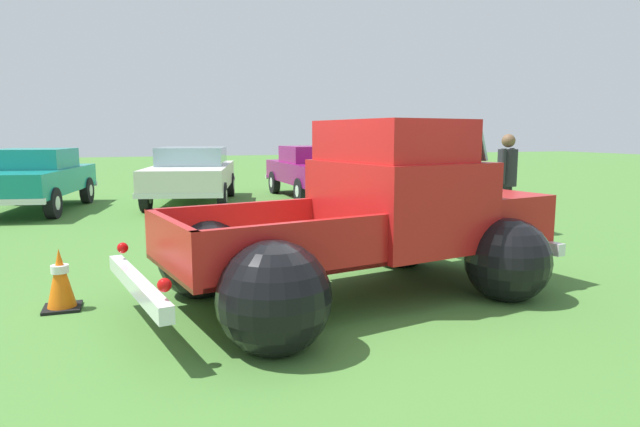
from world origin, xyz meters
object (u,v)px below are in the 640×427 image
(show_car_2, at_px, (315,169))
(show_car_3, at_px, (428,167))
(vintage_pickup_truck, at_px, (379,226))
(show_car_1, at_px, (192,173))
(show_car_0, at_px, (33,177))
(spectator_0, at_px, (507,177))
(lane_cone_1, at_px, (302,230))
(lane_cone_0, at_px, (60,279))

(show_car_2, relative_size, show_car_3, 0.92)
(vintage_pickup_truck, xyz_separation_m, show_car_3, (5.91, 9.08, 0.03))
(vintage_pickup_truck, distance_m, show_car_1, 8.97)
(vintage_pickup_truck, distance_m, show_car_0, 9.84)
(vintage_pickup_truck, xyz_separation_m, spectator_0, (3.67, 2.55, 0.26))
(show_car_0, height_order, show_car_2, same)
(show_car_3, distance_m, lane_cone_1, 8.97)
(show_car_0, bearing_deg, lane_cone_0, 20.48)
(vintage_pickup_truck, relative_size, lane_cone_1, 7.78)
(show_car_2, distance_m, spectator_0, 6.75)
(lane_cone_1, bearing_deg, lane_cone_0, -148.02)
(show_car_0, xyz_separation_m, show_car_3, (10.63, 0.45, 0.00))
(show_car_2, xyz_separation_m, spectator_0, (1.33, -6.62, 0.23))
(show_car_3, bearing_deg, show_car_0, -82.49)
(show_car_0, relative_size, show_car_1, 0.88)
(show_car_3, bearing_deg, lane_cone_0, -41.91)
(show_car_0, height_order, lane_cone_0, show_car_0)
(vintage_pickup_truck, height_order, spectator_0, vintage_pickup_truck)
(show_car_2, xyz_separation_m, lane_cone_1, (-2.47, -6.69, -0.47))
(show_car_1, bearing_deg, spectator_0, 50.21)
(vintage_pickup_truck, relative_size, show_car_1, 0.98)
(show_car_3, xyz_separation_m, spectator_0, (-2.25, -6.54, 0.23))
(show_car_1, xyz_separation_m, lane_cone_0, (-2.22, -8.42, -0.48))
(lane_cone_1, bearing_deg, show_car_0, 126.66)
(spectator_0, height_order, lane_cone_0, spectator_0)
(show_car_3, bearing_deg, show_car_1, -83.43)
(show_car_2, height_order, lane_cone_1, show_car_2)
(show_car_1, bearing_deg, vintage_pickup_truck, 20.39)
(show_car_0, distance_m, lane_cone_0, 8.28)
(spectator_0, distance_m, lane_cone_1, 3.86)
(lane_cone_0, height_order, lane_cone_1, same)
(lane_cone_1, bearing_deg, show_car_1, 98.45)
(show_car_0, distance_m, show_car_3, 10.64)
(show_car_3, bearing_deg, spectator_0, -13.88)
(lane_cone_1, bearing_deg, show_car_2, 69.74)
(show_car_1, height_order, show_car_2, same)
(show_car_1, bearing_deg, show_car_0, -72.35)
(show_car_1, bearing_deg, show_car_3, 104.90)
(show_car_3, relative_size, spectator_0, 2.58)
(vintage_pickup_truck, xyz_separation_m, show_car_1, (-1.09, 8.90, 0.03))
(show_car_0, relative_size, lane_cone_0, 7.03)
(show_car_2, xyz_separation_m, show_car_3, (3.57, -0.08, 0.00))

